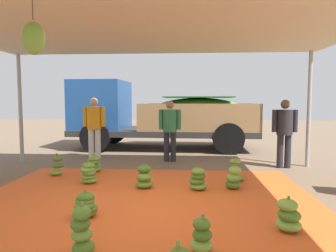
% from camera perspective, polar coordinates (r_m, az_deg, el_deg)
% --- Properties ---
extents(ground_plane, '(40.00, 40.00, 0.00)m').
position_cam_1_polar(ground_plane, '(7.88, -1.63, -7.65)').
color(ground_plane, brown).
extents(tarp_orange, '(5.85, 5.27, 0.01)m').
position_cam_1_polar(tarp_orange, '(5.01, -4.91, -14.90)').
color(tarp_orange, '#E05B23').
rests_on(tarp_orange, ground).
extents(tent_canopy, '(8.00, 7.00, 3.00)m').
position_cam_1_polar(tent_canopy, '(4.79, -5.42, 19.58)').
color(tent_canopy, '#9EA0A5').
rests_on(tent_canopy, ground).
extents(banana_bunch_0, '(0.43, 0.44, 0.43)m').
position_cam_1_polar(banana_bunch_0, '(7.48, -13.70, -6.99)').
color(banana_bunch_0, '#6B9E38').
rests_on(banana_bunch_0, tarp_orange).
extents(banana_bunch_1, '(0.44, 0.44, 0.41)m').
position_cam_1_polar(banana_bunch_1, '(4.70, -15.19, -14.16)').
color(banana_bunch_1, '#518428').
rests_on(banana_bunch_1, tarp_orange).
extents(banana_bunch_2, '(0.37, 0.39, 0.48)m').
position_cam_1_polar(banana_bunch_2, '(6.01, 12.17, -9.55)').
color(banana_bunch_2, '#477523').
rests_on(banana_bunch_2, tarp_orange).
extents(banana_bunch_3, '(0.33, 0.33, 0.58)m').
position_cam_1_polar(banana_bunch_3, '(3.65, -15.80, -18.45)').
color(banana_bunch_3, '#477523').
rests_on(banana_bunch_3, tarp_orange).
extents(banana_bunch_4, '(0.35, 0.35, 0.50)m').
position_cam_1_polar(banana_bunch_4, '(7.36, -20.02, -7.13)').
color(banana_bunch_4, '#6B9E38').
rests_on(banana_bunch_4, tarp_orange).
extents(banana_bunch_5, '(0.45, 0.45, 0.49)m').
position_cam_1_polar(banana_bunch_5, '(5.97, -4.48, -9.56)').
color(banana_bunch_5, '#60932D').
rests_on(banana_bunch_5, tarp_orange).
extents(banana_bunch_6, '(0.40, 0.38, 0.47)m').
position_cam_1_polar(banana_bunch_6, '(5.87, 5.57, -9.91)').
color(banana_bunch_6, '#6B9E38').
rests_on(banana_bunch_6, tarp_orange).
extents(banana_bunch_7, '(0.32, 0.32, 0.42)m').
position_cam_1_polar(banana_bunch_7, '(3.63, 6.32, -19.74)').
color(banana_bunch_7, '#75A83D').
rests_on(banana_bunch_7, tarp_orange).
extents(banana_bunch_8, '(0.39, 0.38, 0.52)m').
position_cam_1_polar(banana_bunch_8, '(6.62, 12.53, -8.19)').
color(banana_bunch_8, '#518428').
rests_on(banana_bunch_8, tarp_orange).
extents(banana_bunch_9, '(0.44, 0.44, 0.49)m').
position_cam_1_polar(banana_bunch_9, '(6.46, -14.62, -8.61)').
color(banana_bunch_9, '#6B9E38').
rests_on(banana_bunch_9, tarp_orange).
extents(banana_bunch_11, '(0.44, 0.44, 0.45)m').
position_cam_1_polar(banana_bunch_11, '(4.38, 21.61, -15.41)').
color(banana_bunch_11, '#75A83D').
rests_on(banana_bunch_11, tarp_orange).
extents(cargo_truck_main, '(6.45, 2.58, 2.40)m').
position_cam_1_polar(cargo_truck_main, '(10.89, -1.98, 2.19)').
color(cargo_truck_main, '#2D2D2D').
rests_on(cargo_truck_main, ground).
extents(worker_0, '(0.63, 0.38, 1.72)m').
position_cam_1_polar(worker_0, '(8.17, 20.97, -0.41)').
color(worker_0, '#26262D').
rests_on(worker_0, ground).
extents(worker_1, '(0.65, 0.40, 1.78)m').
position_cam_1_polar(worker_1, '(9.15, -13.64, 0.51)').
color(worker_1, silver).
rests_on(worker_1, ground).
extents(worker_2, '(0.62, 0.38, 1.70)m').
position_cam_1_polar(worker_2, '(8.46, 0.36, -0.02)').
color(worker_2, '#26262D').
rests_on(worker_2, ground).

